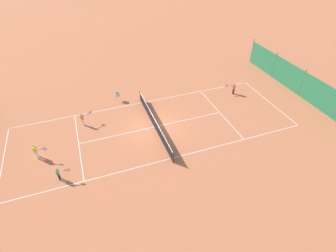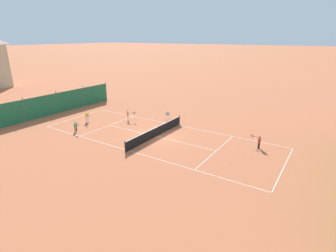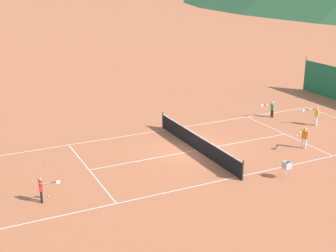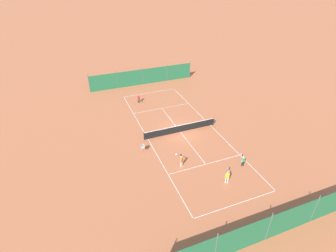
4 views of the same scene
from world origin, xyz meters
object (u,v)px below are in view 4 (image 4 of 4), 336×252
at_px(tennis_net, 180,128).
at_px(player_far_service, 139,98).
at_px(player_near_baseline, 243,160).
at_px(ball_hopper, 143,147).
at_px(tennis_ball_mid_court, 154,100).
at_px(tennis_ball_by_net_left, 168,101).
at_px(tennis_ball_by_net_right, 142,103).
at_px(player_far_baseline, 227,176).
at_px(player_near_service, 181,160).

xyz_separation_m(tennis_net, player_far_service, (2.51, -9.29, 0.20)).
relative_size(player_near_baseline, ball_hopper, 1.27).
xyz_separation_m(tennis_ball_mid_court, ball_hopper, (5.18, 11.40, 0.63)).
distance_m(tennis_ball_mid_court, tennis_ball_by_net_left, 2.01).
height_order(tennis_ball_mid_court, tennis_ball_by_net_right, same).
height_order(tennis_net, tennis_ball_by_net_left, tennis_net).
bearing_deg(ball_hopper, tennis_net, -158.46).
relative_size(tennis_net, player_far_baseline, 7.00).
relative_size(player_near_baseline, player_near_service, 0.89).
distance_m(player_far_baseline, tennis_ball_by_net_left, 17.63).
xyz_separation_m(player_far_service, player_near_baseline, (-5.84, 17.18, -0.04)).
height_order(tennis_ball_mid_court, ball_hopper, ball_hopper).
bearing_deg(tennis_ball_by_net_right, ball_hopper, 74.07).
bearing_deg(tennis_ball_mid_court, player_far_service, 0.51).
height_order(tennis_ball_by_net_right, ball_hopper, ball_hopper).
height_order(player_far_service, ball_hopper, player_far_service).
distance_m(player_far_service, tennis_ball_mid_court, 2.49).
xyz_separation_m(player_far_service, player_near_service, (-0.08, 15.02, 0.04)).
bearing_deg(player_near_baseline, tennis_ball_mid_court, -78.67).
relative_size(tennis_ball_by_net_left, ball_hopper, 0.07).
bearing_deg(player_near_baseline, player_near_service, -20.59).
bearing_deg(tennis_net, tennis_ball_mid_court, -89.29).
bearing_deg(player_near_service, player_far_service, -89.70).
height_order(player_far_baseline, player_near_baseline, player_far_baseline).
xyz_separation_m(tennis_net, player_near_baseline, (-3.33, 7.89, 0.16)).
relative_size(tennis_net, tennis_ball_mid_court, 139.09).
bearing_deg(tennis_net, ball_hopper, 21.54).
bearing_deg(tennis_net, player_near_service, 66.99).
bearing_deg(player_near_baseline, tennis_ball_by_net_left, -83.74).
height_order(tennis_net, player_near_baseline, player_near_baseline).
bearing_deg(player_far_baseline, tennis_ball_by_net_left, -93.28).
bearing_deg(tennis_ball_by_net_right, player_near_baseline, 107.98).
bearing_deg(tennis_ball_mid_court, ball_hopper, 65.57).
height_order(player_far_service, tennis_ball_by_net_left, player_far_service).
height_order(player_near_service, ball_hopper, player_near_service).
bearing_deg(player_near_service, tennis_net, -113.01).
relative_size(player_near_service, tennis_ball_mid_court, 19.22).
relative_size(tennis_net, tennis_ball_by_net_left, 139.09).
xyz_separation_m(player_near_service, tennis_ball_mid_court, (-2.32, -15.04, -0.71)).
height_order(player_near_baseline, player_near_service, player_near_service).
xyz_separation_m(tennis_ball_by_net_left, ball_hopper, (6.86, 10.30, 0.63)).
height_order(tennis_ball_by_net_left, tennis_ball_by_net_right, same).
xyz_separation_m(tennis_net, tennis_ball_mid_court, (0.12, -9.31, -0.47)).
relative_size(player_near_service, tennis_ball_by_net_left, 19.22).
height_order(player_near_service, tennis_ball_by_net_left, player_near_service).
xyz_separation_m(player_far_service, tennis_ball_by_net_right, (-0.37, 0.33, -0.67)).
bearing_deg(player_near_service, player_far_baseline, 129.38).
bearing_deg(player_far_baseline, player_near_service, -50.62).
xyz_separation_m(tennis_net, tennis_ball_by_net_left, (-1.56, -8.21, -0.47)).
relative_size(player_near_service, tennis_ball_by_net_right, 19.22).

